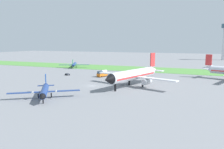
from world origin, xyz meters
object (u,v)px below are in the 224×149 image
at_px(airplane_foreground_turboprop, 44,91).
at_px(fuel_truck_near_gate, 103,73).
at_px(airplane_taxiing_turboprop, 74,64).
at_px(airplane_midfield_jet, 134,75).
at_px(baggage_cart_midfield, 67,74).

bearing_deg(airplane_foreground_turboprop, fuel_truck_near_gate, 146.66).
distance_m(airplane_taxiing_turboprop, fuel_truck_near_gate, 45.78).
height_order(airplane_midfield_jet, airplane_foreground_turboprop, airplane_midfield_jet).
height_order(airplane_foreground_turboprop, baggage_cart_midfield, airplane_foreground_turboprop).
height_order(airplane_midfield_jet, baggage_cart_midfield, airplane_midfield_jet).
bearing_deg(airplane_taxiing_turboprop, fuel_truck_near_gate, -155.40).
xyz_separation_m(airplane_taxiing_turboprop, baggage_cart_midfield, (15.88, -32.17, -1.72)).
bearing_deg(airplane_midfield_jet, baggage_cart_midfield, -92.25).
distance_m(airplane_midfield_jet, fuel_truck_near_gate, 28.19).
bearing_deg(airplane_midfield_jet, fuel_truck_near_gate, -111.28).
distance_m(airplane_taxiing_turboprop, baggage_cart_midfield, 35.92).
bearing_deg(fuel_truck_near_gate, airplane_midfield_jet, 70.11).
relative_size(airplane_taxiing_turboprop, airplane_foreground_turboprop, 1.06).
xyz_separation_m(airplane_midfield_jet, airplane_foreground_turboprop, (-20.20, -28.70, -2.17)).
bearing_deg(baggage_cart_midfield, airplane_foreground_turboprop, -40.30).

